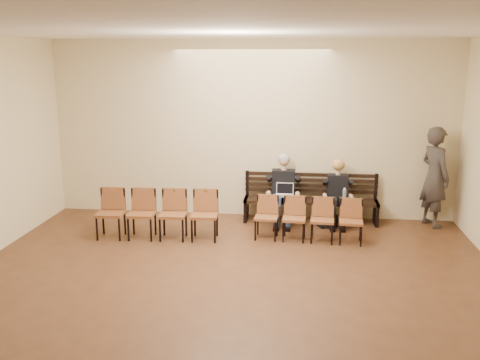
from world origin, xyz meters
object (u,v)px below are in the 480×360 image
object	(u,v)px
seated_man	(283,190)
bag	(327,220)
bench	(310,211)
chair_row_front	(157,215)
laptop	(285,197)
passerby	(435,169)
chair_row_back	(308,220)
seated_woman	(337,196)
water_bottle	(344,200)

from	to	relation	value
seated_man	bag	bearing A→B (deg)	-10.91
bench	chair_row_front	world-z (taller)	chair_row_front
seated_man	bag	size ratio (longest dim) A/B	3.96
bench	laptop	xyz separation A→B (m)	(-0.50, -0.33, 0.35)
passerby	chair_row_back	size ratio (longest dim) A/B	1.17
chair_row_back	seated_man	bearing A→B (deg)	119.06
laptop	chair_row_front	xyz separation A→B (m)	(-2.22, -0.96, -0.13)
laptop	passerby	world-z (taller)	passerby
bag	passerby	bearing A→B (deg)	8.85
seated_man	chair_row_front	xyz separation A→B (m)	(-2.18, -1.17, -0.22)
chair_row_front	bag	bearing A→B (deg)	15.52
bench	seated_man	distance (m)	0.70
seated_man	seated_woman	xyz separation A→B (m)	(1.04, 0.00, -0.09)
bench	bag	distance (m)	0.44
water_bottle	bench	bearing A→B (deg)	151.05
laptop	water_bottle	world-z (taller)	laptop
seated_woman	chair_row_front	size ratio (longest dim) A/B	0.53
chair_row_front	passerby	bearing A→B (deg)	11.86
seated_woman	seated_man	bearing A→B (deg)	180.00
laptop	chair_row_front	distance (m)	2.42
seated_man	laptop	distance (m)	0.23
bench	bag	xyz separation A→B (m)	(0.32, -0.28, -0.10)
seated_woman	chair_row_front	distance (m)	3.43
seated_man	chair_row_back	distance (m)	1.13
seated_woman	bench	bearing A→B (deg)	166.64
bag	chair_row_back	xyz separation A→B (m)	(-0.38, -0.83, 0.26)
seated_woman	bag	size ratio (longest dim) A/B	3.39
seated_woman	chair_row_back	world-z (taller)	seated_woman
bag	chair_row_front	distance (m)	3.21
laptop	water_bottle	bearing A→B (deg)	-3.44
laptop	chair_row_back	bearing A→B (deg)	-63.67
passerby	bench	bearing A→B (deg)	66.04
water_bottle	bag	xyz separation A→B (m)	(-0.29, 0.06, -0.43)
seated_man	laptop	bearing A→B (deg)	-80.86
bench	passerby	size ratio (longest dim) A/B	1.18
water_bottle	passerby	distance (m)	1.82
chair_row_front	bench	bearing A→B (deg)	22.59
seated_woman	bag	world-z (taller)	seated_woman
bench	chair_row_back	size ratio (longest dim) A/B	1.39
seated_woman	passerby	distance (m)	1.88
seated_man	bag	distance (m)	1.02
water_bottle	chair_row_back	size ratio (longest dim) A/B	0.12
seated_man	bench	bearing A→B (deg)	12.73
passerby	chair_row_back	bearing A→B (deg)	91.08
seated_man	chair_row_front	distance (m)	2.49
seated_man	laptop	xyz separation A→B (m)	(0.03, -0.21, -0.09)
seated_man	seated_woman	distance (m)	1.04
chair_row_front	seated_woman	bearing A→B (deg)	17.15
chair_row_front	seated_man	bearing A→B (deg)	25.35
seated_woman	water_bottle	bearing A→B (deg)	-63.68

